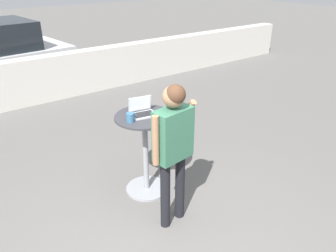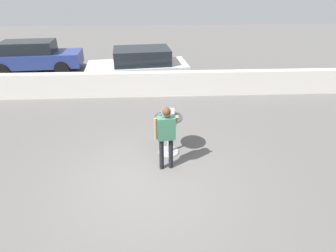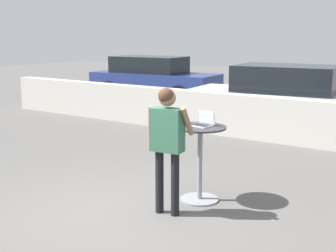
{
  "view_description": "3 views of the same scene",
  "coord_description": "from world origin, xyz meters",
  "px_view_note": "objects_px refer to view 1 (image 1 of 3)",
  "views": [
    {
      "loc": [
        -1.38,
        -1.98,
        2.69
      ],
      "look_at": [
        0.5,
        0.52,
        1.17
      ],
      "focal_mm": 35.0,
      "sensor_mm": 36.0,
      "label": 1
    },
    {
      "loc": [
        0.25,
        -4.88,
        4.11
      ],
      "look_at": [
        0.53,
        0.7,
        1.03
      ],
      "focal_mm": 28.0,
      "sensor_mm": 36.0,
      "label": 2
    },
    {
      "loc": [
        3.8,
        -4.44,
        2.36
      ],
      "look_at": [
        0.47,
        0.42,
        1.18
      ],
      "focal_mm": 50.0,
      "sensor_mm": 36.0,
      "label": 3
    }
  ],
  "objects_px": {
    "coffee_mug": "(130,118)",
    "standing_person": "(173,140)",
    "cafe_table": "(145,147)",
    "laptop": "(142,111)"
  },
  "relations": [
    {
      "from": "laptop",
      "to": "standing_person",
      "type": "distance_m",
      "value": 0.74
    },
    {
      "from": "laptop",
      "to": "standing_person",
      "type": "xyz_separation_m",
      "value": [
        -0.1,
        -0.74,
        -0.05
      ]
    },
    {
      "from": "cafe_table",
      "to": "coffee_mug",
      "type": "height_order",
      "value": "coffee_mug"
    },
    {
      "from": "cafe_table",
      "to": "coffee_mug",
      "type": "relative_size",
      "value": 8.2
    },
    {
      "from": "coffee_mug",
      "to": "laptop",
      "type": "bearing_deg",
      "value": 23.66
    },
    {
      "from": "laptop",
      "to": "standing_person",
      "type": "relative_size",
      "value": 0.2
    },
    {
      "from": "laptop",
      "to": "coffee_mug",
      "type": "bearing_deg",
      "value": -156.34
    },
    {
      "from": "coffee_mug",
      "to": "standing_person",
      "type": "xyz_separation_m",
      "value": [
        0.13,
        -0.64,
        -0.06
      ]
    },
    {
      "from": "cafe_table",
      "to": "coffee_mug",
      "type": "bearing_deg",
      "value": -167.8
    },
    {
      "from": "cafe_table",
      "to": "coffee_mug",
      "type": "xyz_separation_m",
      "value": [
        -0.22,
        -0.05,
        0.48
      ]
    }
  ]
}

